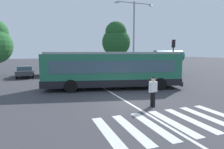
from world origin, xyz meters
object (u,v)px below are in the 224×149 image
(parked_car_silver, at_px, (90,69))
(twin_arm_street_lamp, at_px, (134,31))
(city_transit_bus, at_px, (112,70))
(bus_stop_shelter, at_px, (168,56))
(parked_car_black, at_px, (70,69))
(parked_car_charcoal, at_px, (25,71))
(parked_car_white, at_px, (109,68))
(pedestrian_crossing_street, at_px, (153,90))
(background_tree_right, at_px, (116,39))
(traffic_light_far_corner, at_px, (173,52))
(parked_car_red, at_px, (48,70))

(parked_car_silver, height_order, twin_arm_street_lamp, twin_arm_street_lamp)
(city_transit_bus, relative_size, bus_stop_shelter, 2.72)
(city_transit_bus, bearing_deg, parked_car_black, 100.68)
(parked_car_charcoal, height_order, parked_car_black, same)
(city_transit_bus, xyz_separation_m, parked_car_silver, (0.69, 10.63, -0.82))
(parked_car_white, relative_size, twin_arm_street_lamp, 0.51)
(pedestrian_crossing_street, height_order, parked_car_charcoal, pedestrian_crossing_street)
(pedestrian_crossing_street, xyz_separation_m, bus_stop_shelter, (10.37, 12.78, 1.45))
(background_tree_right, bearing_deg, twin_arm_street_lamp, -94.53)
(pedestrian_crossing_street, xyz_separation_m, twin_arm_street_lamp, (4.59, 11.73, 4.54))
(parked_car_black, bearing_deg, parked_car_charcoal, -175.75)
(traffic_light_far_corner, height_order, twin_arm_street_lamp, twin_arm_street_lamp)
(parked_car_silver, bearing_deg, pedestrian_crossing_street, -91.31)
(pedestrian_crossing_street, distance_m, twin_arm_street_lamp, 13.39)
(parked_car_white, distance_m, traffic_light_far_corner, 8.93)
(parked_car_red, height_order, background_tree_right, background_tree_right)
(pedestrian_crossing_street, xyz_separation_m, parked_car_black, (-2.35, 16.56, -0.20))
(background_tree_right, bearing_deg, city_transit_bus, -112.47)
(city_transit_bus, relative_size, traffic_light_far_corner, 2.60)
(bus_stop_shelter, xyz_separation_m, twin_arm_street_lamp, (-5.78, -1.05, 3.09))
(parked_car_silver, distance_m, traffic_light_far_corner, 10.97)
(parked_car_charcoal, relative_size, bus_stop_shelter, 1.07)
(parked_car_white, xyz_separation_m, twin_arm_street_lamp, (1.56, -4.38, 4.74))
(city_transit_bus, relative_size, parked_car_silver, 2.55)
(parked_car_red, xyz_separation_m, traffic_light_far_corner, (13.69, -7.10, 2.23))
(background_tree_right, bearing_deg, parked_car_white, -126.03)
(parked_car_white, bearing_deg, parked_car_black, 175.16)
(parked_car_silver, height_order, background_tree_right, background_tree_right)
(parked_car_silver, distance_m, twin_arm_street_lamp, 7.88)
(bus_stop_shelter, bearing_deg, parked_car_black, 163.44)
(parked_car_charcoal, relative_size, parked_car_black, 1.00)
(pedestrian_crossing_street, bearing_deg, parked_car_silver, 88.69)
(pedestrian_crossing_street, xyz_separation_m, traffic_light_far_corner, (8.57, 9.46, 2.03))
(parked_car_silver, height_order, parked_car_white, same)
(bus_stop_shelter, relative_size, background_tree_right, 0.55)
(parked_car_white, xyz_separation_m, bus_stop_shelter, (7.34, -3.33, 1.65))
(parked_car_silver, bearing_deg, parked_car_red, 178.45)
(pedestrian_crossing_street, bearing_deg, twin_arm_street_lamp, 68.62)
(parked_car_white, bearing_deg, parked_car_silver, 173.53)
(parked_car_red, bearing_deg, parked_car_silver, -1.55)
(city_transit_bus, height_order, parked_car_black, city_transit_bus)
(city_transit_bus, bearing_deg, background_tree_right, 67.53)
(parked_car_white, bearing_deg, bus_stop_shelter, -24.39)
(bus_stop_shelter, xyz_separation_m, background_tree_right, (-5.20, 6.27, 2.55))
(parked_car_white, xyz_separation_m, traffic_light_far_corner, (5.54, -6.65, 2.23))
(parked_car_red, bearing_deg, bus_stop_shelter, -13.70)
(parked_car_red, distance_m, traffic_light_far_corner, 15.58)
(city_transit_bus, height_order, bus_stop_shelter, bus_stop_shelter)
(parked_car_white, distance_m, twin_arm_street_lamp, 6.64)
(parked_car_charcoal, relative_size, twin_arm_street_lamp, 0.51)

